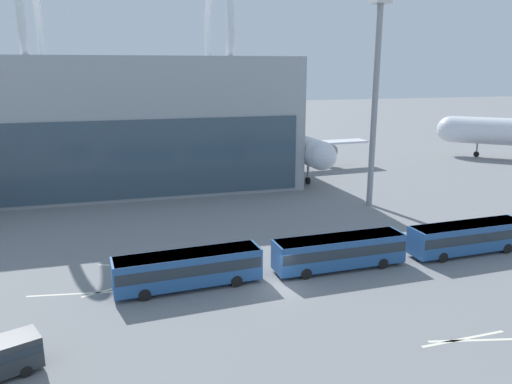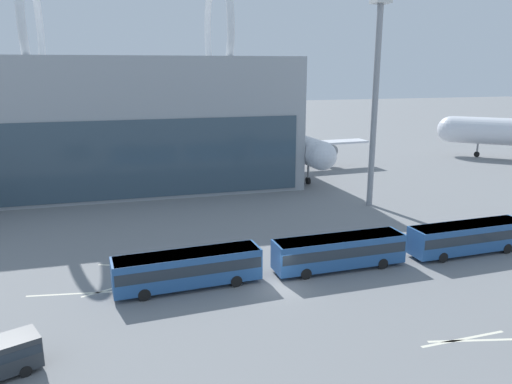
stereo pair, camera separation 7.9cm
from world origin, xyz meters
name	(u,v)px [view 1 (the left image)]	position (x,y,z in m)	size (l,w,h in m)	color
ground_plane	(281,287)	(0.00, 0.00, 0.00)	(440.00, 440.00, 0.00)	slate
airliner_at_gate_far	(282,141)	(15.42, 45.75, 5.24)	(33.63, 34.45, 14.70)	silver
shuttle_bus_0	(188,267)	(-7.44, 2.12, 1.80)	(12.43, 3.61, 3.03)	#285693
shuttle_bus_1	(339,250)	(6.38, 2.36, 1.80)	(12.36, 3.17, 3.03)	#285693
shuttle_bus_2	(468,236)	(20.20, 2.48, 1.80)	(12.38, 3.30, 3.03)	#285693
floodlight_mast	(375,96)	(19.55, 21.21, 14.34)	(2.07, 2.07, 25.91)	gray
lane_stripe_0	(133,266)	(-11.77, 8.02, 0.00)	(6.68, 0.25, 0.01)	silver
lane_stripe_1	(92,293)	(-15.25, 3.16, 0.00)	(10.28, 0.25, 0.01)	silver
lane_stripe_2	(489,340)	(10.98, -11.73, 0.00)	(8.48, 0.25, 0.01)	silver
lane_stripe_3	(122,286)	(-12.85, 3.87, 0.00)	(6.92, 0.25, 0.01)	silver
lane_stripe_5	(464,339)	(9.38, -11.15, 0.00)	(6.65, 0.25, 0.01)	silver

